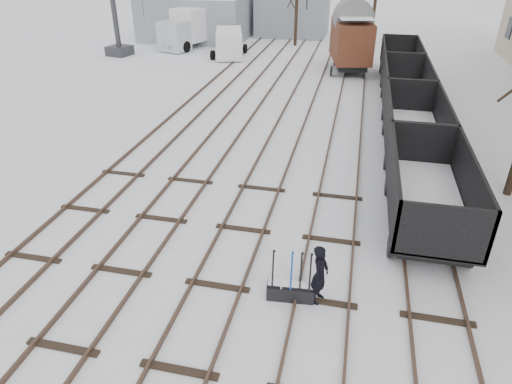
{
  "coord_description": "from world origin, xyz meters",
  "views": [
    {
      "loc": [
        3.32,
        -9.63,
        8.7
      ],
      "look_at": [
        0.32,
        3.59,
        1.2
      ],
      "focal_mm": 32.0,
      "sensor_mm": 36.0,
      "label": 1
    }
  ],
  "objects_px": {
    "worker": "(320,274)",
    "panel_van": "(229,43)",
    "box_van_wagon": "(351,39)",
    "lorry": "(193,27)",
    "crane": "(118,27)",
    "ground_frame": "(291,290)",
    "freight_wagon_a": "(427,201)"
  },
  "relations": [
    {
      "from": "panel_van",
      "to": "crane",
      "type": "relative_size",
      "value": 0.6
    },
    {
      "from": "lorry",
      "to": "panel_van",
      "type": "xyz_separation_m",
      "value": [
        4.36,
        -3.31,
        -0.63
      ]
    },
    {
      "from": "ground_frame",
      "to": "crane",
      "type": "relative_size",
      "value": 0.17
    },
    {
      "from": "box_van_wagon",
      "to": "crane",
      "type": "distance_m",
      "value": 19.52
    },
    {
      "from": "worker",
      "to": "panel_van",
      "type": "height_order",
      "value": "panel_van"
    },
    {
      "from": "freight_wagon_a",
      "to": "box_van_wagon",
      "type": "distance_m",
      "value": 21.45
    },
    {
      "from": "box_van_wagon",
      "to": "lorry",
      "type": "distance_m",
      "value": 15.78
    },
    {
      "from": "worker",
      "to": "crane",
      "type": "relative_size",
      "value": 0.2
    },
    {
      "from": "ground_frame",
      "to": "crane",
      "type": "bearing_deg",
      "value": 120.46
    },
    {
      "from": "box_van_wagon",
      "to": "crane",
      "type": "bearing_deg",
      "value": 165.72
    },
    {
      "from": "freight_wagon_a",
      "to": "crane",
      "type": "bearing_deg",
      "value": 135.61
    },
    {
      "from": "ground_frame",
      "to": "lorry",
      "type": "bearing_deg",
      "value": 109.23
    },
    {
      "from": "ground_frame",
      "to": "lorry",
      "type": "distance_m",
      "value": 34.97
    },
    {
      "from": "lorry",
      "to": "ground_frame",
      "type": "bearing_deg",
      "value": -47.79
    },
    {
      "from": "crane",
      "to": "freight_wagon_a",
      "type": "bearing_deg",
      "value": -31.99
    },
    {
      "from": "box_van_wagon",
      "to": "freight_wagon_a",
      "type": "bearing_deg",
      "value": -90.67
    },
    {
      "from": "panel_van",
      "to": "crane",
      "type": "height_order",
      "value": "crane"
    },
    {
      "from": "lorry",
      "to": "panel_van",
      "type": "height_order",
      "value": "lorry"
    },
    {
      "from": "freight_wagon_a",
      "to": "lorry",
      "type": "bearing_deg",
      "value": 123.46
    },
    {
      "from": "crane",
      "to": "box_van_wagon",
      "type": "bearing_deg",
      "value": 8.29
    },
    {
      "from": "ground_frame",
      "to": "panel_van",
      "type": "xyz_separation_m",
      "value": [
        -9.79,
        28.64,
        0.84
      ]
    },
    {
      "from": "ground_frame",
      "to": "lorry",
      "type": "height_order",
      "value": "lorry"
    },
    {
      "from": "panel_van",
      "to": "worker",
      "type": "bearing_deg",
      "value": -85.46
    },
    {
      "from": "lorry",
      "to": "crane",
      "type": "bearing_deg",
      "value": -117.76
    },
    {
      "from": "ground_frame",
      "to": "crane",
      "type": "xyz_separation_m",
      "value": [
        -19.12,
        27.17,
        2.04
      ]
    },
    {
      "from": "worker",
      "to": "crane",
      "type": "distance_m",
      "value": 33.61
    },
    {
      "from": "freight_wagon_a",
      "to": "crane",
      "type": "distance_m",
      "value": 32.22
    },
    {
      "from": "freight_wagon_a",
      "to": "panel_van",
      "type": "xyz_separation_m",
      "value": [
        -13.68,
        23.99,
        0.12
      ]
    },
    {
      "from": "worker",
      "to": "lorry",
      "type": "xyz_separation_m",
      "value": [
        -14.91,
        31.85,
        0.86
      ]
    },
    {
      "from": "worker",
      "to": "panel_van",
      "type": "distance_m",
      "value": 30.43
    },
    {
      "from": "ground_frame",
      "to": "freight_wagon_a",
      "type": "bearing_deg",
      "value": 45.47
    },
    {
      "from": "box_van_wagon",
      "to": "panel_van",
      "type": "height_order",
      "value": "box_van_wagon"
    }
  ]
}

